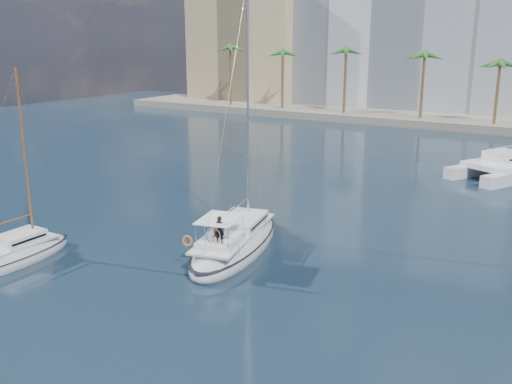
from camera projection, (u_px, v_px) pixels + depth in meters
The scene contains 10 objects.
ground at pixel (240, 246), 36.63m from camera, with size 160.00×160.00×0.00m, color black.
quay at pixel (459, 121), 86.64m from camera, with size 120.00×14.00×1.20m, color gray.
building_modern at pixel (411, 31), 99.05m from camera, with size 42.00×16.00×28.00m, color silver.
building_tan_left at pixel (252, 48), 111.69m from camera, with size 22.00×14.00×22.00m, color tan.
palm_left at pixel (255, 53), 97.97m from camera, with size 3.60×3.60×12.30m.
palm_centre at pixel (459, 57), 80.81m from camera, with size 3.60×3.60×12.30m.
main_sloop at pixel (236, 243), 35.73m from camera, with size 6.19×12.13×17.22m.
small_sloop at pixel (11, 256), 33.74m from camera, with size 2.68×8.36×11.99m.
catamaran at pixel (503, 166), 54.33m from camera, with size 9.61×11.85×15.64m.
seagull at pixel (239, 224), 37.82m from camera, with size 0.96×0.41×0.18m.
Camera 1 is at (18.88, -28.82, 12.97)m, focal length 40.00 mm.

